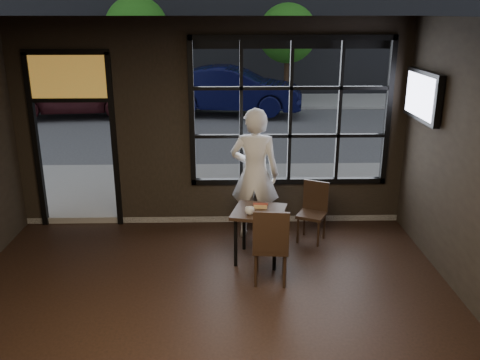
{
  "coord_description": "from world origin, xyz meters",
  "views": [
    {
      "loc": [
        0.24,
        -4.13,
        3.24
      ],
      "look_at": [
        0.4,
        2.2,
        1.15
      ],
      "focal_mm": 38.0,
      "sensor_mm": 36.0,
      "label": 1
    }
  ],
  "objects_px": {
    "man": "(255,174)",
    "cafe_table": "(259,235)",
    "navy_car": "(232,90)",
    "chair_near": "(271,244)"
  },
  "relations": [
    {
      "from": "navy_car",
      "to": "cafe_table",
      "type": "bearing_deg",
      "value": -170.26
    },
    {
      "from": "navy_car",
      "to": "man",
      "type": "bearing_deg",
      "value": -170.25
    },
    {
      "from": "man",
      "to": "navy_car",
      "type": "bearing_deg",
      "value": -77.83
    },
    {
      "from": "chair_near",
      "to": "navy_car",
      "type": "bearing_deg",
      "value": -82.56
    },
    {
      "from": "man",
      "to": "navy_car",
      "type": "distance_m",
      "value": 9.51
    },
    {
      "from": "man",
      "to": "chair_near",
      "type": "bearing_deg",
      "value": 106.28
    },
    {
      "from": "chair_near",
      "to": "man",
      "type": "relative_size",
      "value": 0.51
    },
    {
      "from": "man",
      "to": "cafe_table",
      "type": "bearing_deg",
      "value": 102.1
    },
    {
      "from": "cafe_table",
      "to": "navy_car",
      "type": "relative_size",
      "value": 0.16
    },
    {
      "from": "cafe_table",
      "to": "man",
      "type": "xyz_separation_m",
      "value": [
        -0.02,
        0.78,
        0.62
      ]
    }
  ]
}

